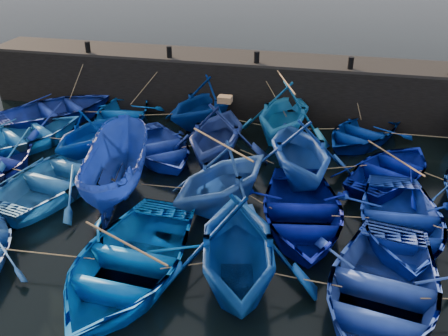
# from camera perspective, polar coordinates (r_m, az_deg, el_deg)

# --- Properties ---
(ground) EXTENTS (120.00, 120.00, 0.00)m
(ground) POSITION_cam_1_polar(r_m,az_deg,el_deg) (14.93, -2.76, -7.99)
(ground) COLOR black
(ground) RESTS_ON ground
(quay_wall) EXTENTS (26.00, 2.50, 2.50)m
(quay_wall) POSITION_cam_1_polar(r_m,az_deg,el_deg) (23.61, 4.00, 9.28)
(quay_wall) COLOR black
(quay_wall) RESTS_ON ground
(quay_top) EXTENTS (26.00, 2.50, 0.12)m
(quay_top) POSITION_cam_1_polar(r_m,az_deg,el_deg) (23.22, 4.11, 12.34)
(quay_top) COLOR black
(quay_top) RESTS_ON quay_wall
(bollard_0) EXTENTS (0.24, 0.24, 0.50)m
(bollard_0) POSITION_cam_1_polar(r_m,az_deg,el_deg) (24.80, -15.31, 13.19)
(bollard_0) COLOR black
(bollard_0) RESTS_ON quay_top
(bollard_1) EXTENTS (0.24, 0.24, 0.50)m
(bollard_1) POSITION_cam_1_polar(r_m,az_deg,el_deg) (23.23, -6.28, 13.05)
(bollard_1) COLOR black
(bollard_1) RESTS_ON quay_top
(bollard_2) EXTENTS (0.24, 0.24, 0.50)m
(bollard_2) POSITION_cam_1_polar(r_m,az_deg,el_deg) (22.29, 3.75, 12.52)
(bollard_2) COLOR black
(bollard_2) RESTS_ON quay_top
(bollard_3) EXTENTS (0.24, 0.24, 0.50)m
(bollard_3) POSITION_cam_1_polar(r_m,az_deg,el_deg) (22.03, 14.28, 11.56)
(bollard_3) COLOR black
(bollard_3) RESTS_ON quay_top
(boat_0) EXTENTS (6.47, 6.64, 1.12)m
(boat_0) POSITION_cam_1_polar(r_m,az_deg,el_deg) (23.88, -18.65, 6.33)
(boat_0) COLOR navy
(boat_0) RESTS_ON ground
(boat_1) EXTENTS (4.01, 5.16, 0.98)m
(boat_1) POSITION_cam_1_polar(r_m,az_deg,el_deg) (22.73, -11.77, 5.97)
(boat_1) COLOR #0447AB
(boat_1) RESTS_ON ground
(boat_2) EXTENTS (5.19, 5.50, 2.30)m
(boat_2) POSITION_cam_1_polar(r_m,az_deg,el_deg) (21.84, -2.34, 7.49)
(boat_2) COLOR navy
(boat_2) RESTS_ON ground
(boat_3) EXTENTS (4.52, 5.10, 2.47)m
(boat_3) POSITION_cam_1_polar(r_m,az_deg,el_deg) (20.71, 6.89, 6.40)
(boat_3) COLOR blue
(boat_3) RESTS_ON ground
(boat_4) EXTENTS (5.03, 5.46, 0.92)m
(boat_4) POSITION_cam_1_polar(r_m,az_deg,el_deg) (21.29, 15.42, 3.92)
(boat_4) COLOR navy
(boat_4) RESTS_ON ground
(boat_6) EXTENTS (5.88, 6.28, 1.06)m
(boat_6) POSITION_cam_1_polar(r_m,az_deg,el_deg) (21.68, -22.00, 3.49)
(boat_6) COLOR blue
(boat_6) RESTS_ON ground
(boat_7) EXTENTS (3.97, 4.34, 1.94)m
(boat_7) POSITION_cam_1_polar(r_m,az_deg,el_deg) (19.97, -15.16, 3.95)
(boat_7) COLOR #003697
(boat_7) RESTS_ON ground
(boat_8) EXTENTS (5.28, 5.49, 0.93)m
(boat_8) POSITION_cam_1_polar(r_m,az_deg,el_deg) (19.41, -7.39, 2.38)
(boat_8) COLOR #1C36A1
(boat_8) RESTS_ON ground
(boat_9) EXTENTS (4.02, 4.63, 2.40)m
(boat_9) POSITION_cam_1_polar(r_m,az_deg,el_deg) (18.76, -0.79, 4.15)
(boat_9) COLOR navy
(boat_9) RESTS_ON ground
(boat_10) EXTENTS (5.36, 5.74, 2.44)m
(boat_10) POSITION_cam_1_polar(r_m,az_deg,el_deg) (17.54, 8.75, 2.14)
(boat_10) COLOR #16449F
(boat_10) RESTS_ON ground
(boat_11) EXTENTS (5.06, 5.51, 0.93)m
(boat_11) POSITION_cam_1_polar(r_m,az_deg,el_deg) (18.55, 18.70, -0.21)
(boat_11) COLOR #000E82
(boat_11) RESTS_ON ground
(boat_14) EXTENTS (4.84, 6.03, 1.11)m
(boat_14) POSITION_cam_1_polar(r_m,az_deg,el_deg) (17.89, -18.41, -0.91)
(boat_14) COLOR #2565A9
(boat_14) RESTS_ON ground
(boat_15) EXTENTS (2.96, 5.43, 1.99)m
(boat_15) POSITION_cam_1_polar(r_m,az_deg,el_deg) (16.87, -12.38, -0.17)
(boat_15) COLOR navy
(boat_15) RESTS_ON ground
(boat_16) EXTENTS (5.27, 5.50, 2.24)m
(boat_16) POSITION_cam_1_polar(r_m,az_deg,el_deg) (15.76, -0.23, -1.03)
(boat_16) COLOR #26529C
(boat_16) RESTS_ON ground
(boat_17) EXTENTS (4.54, 5.75, 1.08)m
(boat_17) POSITION_cam_1_polar(r_m,az_deg,el_deg) (15.25, 8.85, -5.03)
(boat_17) COLOR #000975
(boat_17) RESTS_ON ground
(boat_18) EXTENTS (3.92, 5.33, 1.08)m
(boat_18) POSITION_cam_1_polar(r_m,az_deg,el_deg) (15.52, 19.54, -5.84)
(boat_18) COLOR #0D2B96
(boat_18) RESTS_ON ground
(boat_22) EXTENTS (4.48, 6.00, 1.19)m
(boat_22) POSITION_cam_1_polar(r_m,az_deg,el_deg) (13.28, -11.05, -10.55)
(boat_22) COLOR blue
(boat_22) RESTS_ON ground
(boat_23) EXTENTS (5.12, 5.61, 2.52)m
(boat_23) POSITION_cam_1_polar(r_m,az_deg,el_deg) (12.51, 1.54, -8.84)
(boat_23) COLOR navy
(boat_23) RESTS_ON ground
(boat_24) EXTENTS (4.95, 6.26, 1.17)m
(boat_24) POSITION_cam_1_polar(r_m,az_deg,el_deg) (12.78, 17.51, -13.30)
(boat_24) COLOR #2342AF
(boat_24) RESTS_ON ground
(wooden_crate) EXTENTS (0.50, 0.40, 0.23)m
(wooden_crate) POSITION_cam_1_polar(r_m,az_deg,el_deg) (18.21, 0.11, 7.86)
(wooden_crate) COLOR olive
(wooden_crate) RESTS_ON boat_9
(mooring_ropes) EXTENTS (17.95, 11.94, 2.10)m
(mooring_ropes) POSITION_cam_1_polar(r_m,az_deg,el_deg) (18.79, 1.41, 3.16)
(mooring_ropes) COLOR tan
(mooring_ropes) RESTS_ON ground
(loose_oars) EXTENTS (9.31, 11.91, 1.60)m
(loose_oars) POSITION_cam_1_polar(r_m,az_deg,el_deg) (16.31, 5.15, 2.33)
(loose_oars) COLOR #99724C
(loose_oars) RESTS_ON ground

